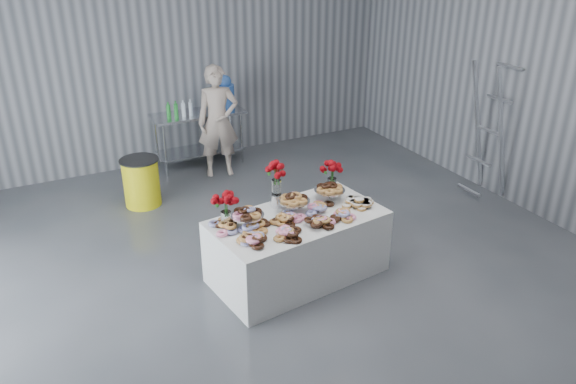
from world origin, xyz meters
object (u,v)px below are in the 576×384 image
(trash_barrel, at_px, (141,182))
(display_table, at_px, (298,247))
(person, at_px, (218,121))
(water_jug, at_px, (226,94))
(prep_table, at_px, (199,129))
(stepladder, at_px, (489,130))

(trash_barrel, bearing_deg, display_table, -66.72)
(person, bearing_deg, water_jug, 69.88)
(display_table, distance_m, person, 3.22)
(prep_table, height_order, trash_barrel, prep_table)
(display_table, xyz_separation_m, prep_table, (0.11, 3.69, 0.24))
(display_table, relative_size, trash_barrel, 2.72)
(trash_barrel, bearing_deg, water_jug, 31.78)
(prep_table, relative_size, trash_barrel, 2.15)
(water_jug, relative_size, stepladder, 0.27)
(display_table, distance_m, prep_table, 3.70)
(prep_table, relative_size, water_jug, 2.71)
(display_table, bearing_deg, prep_table, 88.28)
(display_table, height_order, person, person)
(water_jug, distance_m, person, 0.68)
(water_jug, height_order, trash_barrel, water_jug)
(prep_table, height_order, person, person)
(trash_barrel, bearing_deg, stepladder, -23.25)
(water_jug, relative_size, trash_barrel, 0.79)
(stepladder, bearing_deg, display_table, -168.99)
(prep_table, bearing_deg, water_jug, -0.00)
(prep_table, bearing_deg, display_table, -91.72)
(water_jug, xyz_separation_m, person, (-0.34, -0.52, -0.27))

